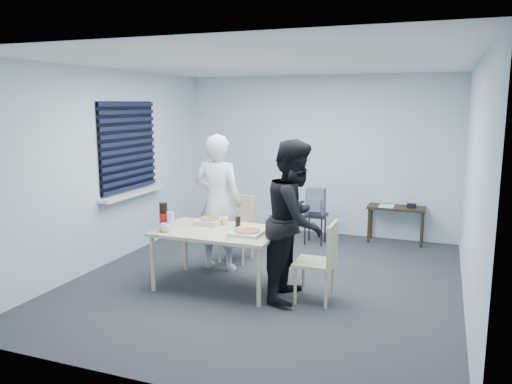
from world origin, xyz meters
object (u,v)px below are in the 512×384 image
at_px(dining_table, 218,235).
at_px(person_white, 218,203).
at_px(chair_far, 238,223).
at_px(person_black, 295,220).
at_px(mug_b, 225,221).
at_px(side_table, 396,212).
at_px(chair_right, 323,257).
at_px(backpack, 315,202).
at_px(soda_bottle, 164,216).
at_px(stool, 315,221).
at_px(mug_a, 166,228).

xyz_separation_m(dining_table, person_white, (-0.28, 0.60, 0.25)).
bearing_deg(person_white, dining_table, 114.65).
height_order(chair_far, person_white, person_white).
xyz_separation_m(person_black, mug_b, (-0.96, 0.25, -0.14)).
bearing_deg(side_table, dining_table, -123.48).
distance_m(chair_far, chair_right, 1.81).
xyz_separation_m(backpack, soda_bottle, (-1.23, -2.38, 0.18)).
xyz_separation_m(chair_far, mug_b, (0.16, -0.81, 0.23)).
distance_m(person_black, stool, 2.27).
bearing_deg(stool, backpack, -90.00).
bearing_deg(chair_right, mug_b, 167.50).
xyz_separation_m(side_table, soda_bottle, (-2.39, -2.88, 0.35)).
xyz_separation_m(side_table, stool, (-1.16, -0.49, -0.14)).
xyz_separation_m(dining_table, soda_bottle, (-0.61, -0.19, 0.21)).
relative_size(chair_right, mug_a, 7.24).
distance_m(person_white, side_table, 2.96).
height_order(person_white, person_black, same).
bearing_deg(mug_b, soda_bottle, -141.91).
bearing_deg(backpack, mug_b, -122.54).
height_order(dining_table, person_black, person_black).
distance_m(chair_far, mug_b, 0.85).
bearing_deg(soda_bottle, person_white, 66.81).
bearing_deg(mug_a, side_table, 52.29).
bearing_deg(chair_right, backpack, 105.98).
relative_size(chair_right, side_table, 1.03).
distance_m(chair_far, mug_a, 1.43).
xyz_separation_m(chair_far, person_black, (1.12, -1.06, 0.37)).
bearing_deg(dining_table, mug_a, -150.98).
height_order(chair_far, mug_b, chair_far).
bearing_deg(soda_bottle, backpack, 62.64).
xyz_separation_m(side_table, mug_a, (-2.31, -2.98, 0.25)).
distance_m(backpack, mug_a, 2.74).
bearing_deg(chair_far, mug_b, -78.72).
bearing_deg(stool, chair_far, -125.74).
bearing_deg(chair_far, stool, 54.26).
bearing_deg(chair_far, dining_table, -79.72).
distance_m(chair_far, soda_bottle, 1.37).
bearing_deg(soda_bottle, chair_right, 5.18).
bearing_deg(chair_far, backpack, 53.96).
xyz_separation_m(stool, soda_bottle, (-1.23, -2.39, 0.49)).
height_order(person_white, mug_b, person_white).
bearing_deg(mug_a, chair_far, 76.33).
bearing_deg(person_black, side_table, -17.71).
distance_m(dining_table, soda_bottle, 0.68).
relative_size(dining_table, mug_b, 14.26).
height_order(chair_right, backpack, chair_right).
xyz_separation_m(chair_right, stool, (-0.63, 2.22, -0.15)).
distance_m(chair_right, mug_b, 1.34).
xyz_separation_m(person_black, mug_a, (-1.45, -0.31, -0.14)).
bearing_deg(chair_far, person_black, -43.40).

